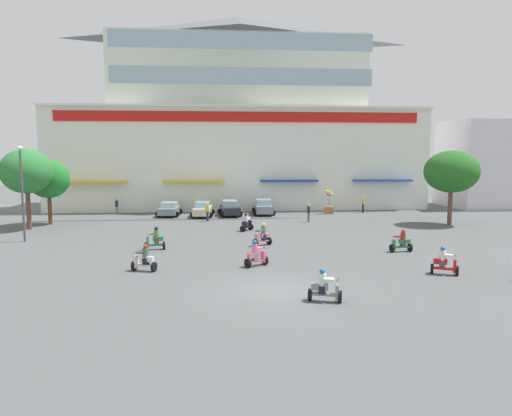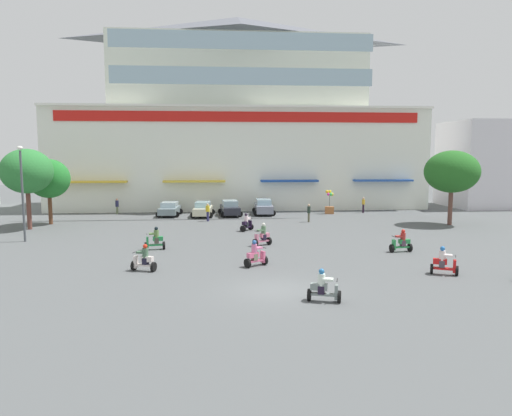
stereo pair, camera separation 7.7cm
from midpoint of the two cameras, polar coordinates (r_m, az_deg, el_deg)
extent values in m
plane|color=#515556|center=(35.08, -0.25, -3.84)|extent=(128.00, 128.00, 0.00)
cube|color=white|center=(57.52, -2.08, 5.88)|extent=(42.36, 12.12, 11.24)
cube|color=white|center=(58.81, -2.16, 15.45)|extent=(28.78, 10.91, 8.28)
pyramid|color=#595C65|center=(59.91, -2.18, 20.70)|extent=(29.35, 11.15, 2.82)
cube|color=red|center=(51.54, -1.78, 10.93)|extent=(38.97, 0.12, 1.08)
cube|color=white|center=(51.60, -1.78, 12.18)|extent=(42.36, 0.70, 0.24)
cube|color=gold|center=(52.61, -19.36, 2.99)|extent=(7.66, 1.10, 0.20)
cube|color=gold|center=(50.98, -7.40, 3.20)|extent=(6.60, 1.10, 0.20)
cube|color=navy|center=(51.54, 4.09, 3.28)|extent=(6.24, 1.10, 0.20)
cube|color=#264E9F|center=(54.15, 15.09, 3.23)|extent=(6.56, 1.10, 0.20)
cube|color=#99B7C6|center=(47.15, -1.47, 15.60)|extent=(25.32, 0.08, 1.66)
cube|color=#99B7C6|center=(47.78, -1.48, 19.53)|extent=(25.32, 0.08, 1.66)
cube|color=silver|center=(63.24, 26.64, 4.74)|extent=(10.42, 8.56, 10.10)
cylinder|color=brown|center=(43.90, -25.63, -0.12)|extent=(0.37, 0.37, 3.42)
ellipsoid|color=#2C7734|center=(43.68, -25.84, 4.01)|extent=(4.17, 4.24, 3.70)
cylinder|color=brown|center=(45.51, 22.40, 0.03)|extent=(0.38, 0.38, 3.07)
ellipsoid|color=#236121|center=(45.28, 22.58, 4.07)|extent=(4.78, 4.50, 3.72)
cylinder|color=brown|center=(46.27, -23.49, -0.08)|extent=(0.34, 0.34, 2.82)
ellipsoid|color=#24742B|center=(46.06, -23.65, 3.28)|extent=(3.72, 3.17, 3.48)
cube|color=slate|center=(48.97, -10.32, -0.25)|extent=(2.03, 4.15, 0.64)
cube|color=#A4BBC5|center=(48.91, -10.33, 0.41)|extent=(1.64, 2.12, 0.51)
cylinder|color=black|center=(50.38, -11.06, -0.41)|extent=(0.61, 0.21, 0.60)
cylinder|color=black|center=(50.10, -9.09, -0.41)|extent=(0.61, 0.21, 0.60)
cylinder|color=black|center=(47.94, -11.59, -0.78)|extent=(0.61, 0.21, 0.60)
cylinder|color=black|center=(47.64, -9.52, -0.78)|extent=(0.61, 0.21, 0.60)
cube|color=beige|center=(47.99, -6.37, -0.30)|extent=(1.95, 4.33, 0.68)
cube|color=#8CB3C0|center=(47.92, -6.38, 0.43)|extent=(1.57, 2.21, 0.55)
cylinder|color=black|center=(49.41, -7.17, -0.47)|extent=(0.61, 0.21, 0.60)
cylinder|color=black|center=(49.25, -5.26, -0.47)|extent=(0.61, 0.21, 0.60)
cylinder|color=black|center=(46.83, -7.53, -0.87)|extent=(0.61, 0.21, 0.60)
cylinder|color=black|center=(46.66, -5.51, -0.87)|extent=(0.61, 0.21, 0.60)
cube|color=#252730|center=(48.36, -3.10, -0.19)|extent=(2.01, 4.23, 0.73)
cube|color=#99B7C1|center=(48.29, -3.11, 0.58)|extent=(1.61, 2.16, 0.57)
cylinder|color=black|center=(49.58, -4.23, -0.42)|extent=(0.61, 0.21, 0.60)
cylinder|color=black|center=(49.76, -2.30, -0.38)|extent=(0.61, 0.21, 0.60)
cylinder|color=black|center=(47.06, -3.95, -0.79)|extent=(0.61, 0.21, 0.60)
cylinder|color=black|center=(47.25, -1.91, -0.75)|extent=(0.61, 0.21, 0.60)
cube|color=gray|center=(49.30, 0.98, -0.02)|extent=(1.82, 4.29, 0.78)
cube|color=#8FB0BE|center=(49.22, 0.98, 0.74)|extent=(1.52, 2.16, 0.55)
cylinder|color=black|center=(50.59, -0.08, -0.26)|extent=(0.60, 0.18, 0.60)
cylinder|color=black|center=(50.71, 1.83, -0.24)|extent=(0.60, 0.18, 0.60)
cylinder|color=black|center=(47.98, 0.09, -0.63)|extent=(0.60, 0.18, 0.60)
cylinder|color=black|center=(48.11, 2.10, -0.62)|extent=(0.60, 0.18, 0.60)
cylinder|color=black|center=(32.14, -13.08, -4.51)|extent=(0.23, 0.54, 0.52)
cylinder|color=black|center=(32.19, -10.97, -4.44)|extent=(0.23, 0.54, 0.52)
cube|color=#228443|center=(32.15, -12.02, -4.37)|extent=(1.07, 0.46, 0.10)
cube|color=#228443|center=(32.08, -11.66, -3.63)|extent=(0.70, 0.41, 0.28)
cube|color=#228443|center=(32.09, -12.88, -4.05)|extent=(0.19, 0.34, 0.72)
cylinder|color=black|center=(31.99, -12.94, -3.07)|extent=(0.13, 0.52, 0.04)
cube|color=#464238|center=(32.10, -11.83, -3.85)|extent=(0.33, 0.36, 0.36)
cylinder|color=#597B40|center=(32.02, -11.84, -3.08)|extent=(0.37, 0.37, 0.51)
sphere|color=black|center=(31.96, -11.86, -2.43)|extent=(0.25, 0.25, 0.25)
cube|color=#597B40|center=(32.01, -12.31, -3.05)|extent=(0.49, 0.41, 0.10)
cylinder|color=black|center=(27.08, 23.11, -6.96)|extent=(0.35, 0.53, 0.52)
cylinder|color=black|center=(27.04, 20.47, -6.87)|extent=(0.35, 0.53, 0.52)
cube|color=red|center=(27.04, 21.80, -6.79)|extent=(1.10, 0.71, 0.10)
cube|color=red|center=(26.95, 21.36, -6.01)|extent=(0.75, 0.56, 0.28)
cube|color=red|center=(27.02, 22.87, -6.48)|extent=(0.26, 0.35, 0.68)
cylinder|color=black|center=(26.91, 22.97, -5.36)|extent=(0.25, 0.49, 0.04)
cube|color=#483F47|center=(26.98, 21.56, -6.27)|extent=(0.39, 0.41, 0.36)
cylinder|color=silver|center=(26.89, 21.60, -5.34)|extent=(0.43, 0.43, 0.53)
sphere|color=#2061AB|center=(26.82, 21.63, -4.56)|extent=(0.25, 0.25, 0.25)
cube|color=silver|center=(26.89, 22.18, -5.31)|extent=(0.54, 0.49, 0.10)
cylinder|color=black|center=(26.88, -14.41, -6.73)|extent=(0.31, 0.54, 0.52)
cylinder|color=black|center=(26.34, -12.14, -6.95)|extent=(0.31, 0.54, 0.52)
cube|color=silver|center=(26.59, -13.29, -6.71)|extent=(1.07, 0.61, 0.10)
cube|color=silver|center=(26.41, -12.90, -6.00)|extent=(0.72, 0.50, 0.28)
cube|color=silver|center=(26.78, -14.20, -6.30)|extent=(0.24, 0.35, 0.66)
cylinder|color=black|center=(26.67, -14.28, -5.17)|extent=(0.21, 0.50, 0.04)
cube|color=black|center=(26.48, -13.08, -6.24)|extent=(0.37, 0.39, 0.36)
cylinder|color=#44654C|center=(26.39, -13.10, -5.30)|extent=(0.41, 0.41, 0.52)
sphere|color=red|center=(26.32, -13.13, -4.51)|extent=(0.25, 0.25, 0.25)
cube|color=#44654C|center=(26.50, -13.60, -5.21)|extent=(0.53, 0.47, 0.10)
cylinder|color=black|center=(31.90, 16.10, -4.68)|extent=(0.19, 0.53, 0.52)
cylinder|color=black|center=(32.47, 18.10, -4.55)|extent=(0.19, 0.53, 0.52)
cube|color=#278E45|center=(32.17, 17.11, -4.51)|extent=(1.13, 0.38, 0.10)
cube|color=#278E45|center=(32.21, 17.50, -3.85)|extent=(0.73, 0.37, 0.28)
cube|color=#278E45|center=(31.91, 16.32, -4.27)|extent=(0.17, 0.33, 0.67)
cylinder|color=black|center=(31.81, 16.31, -3.32)|extent=(0.09, 0.52, 0.04)
cube|color=#513D4D|center=(32.18, 17.33, -4.07)|extent=(0.31, 0.35, 0.36)
cylinder|color=#A02C28|center=(32.11, 17.36, -3.32)|extent=(0.35, 0.35, 0.50)
sphere|color=red|center=(32.05, 17.38, -2.68)|extent=(0.25, 0.25, 0.25)
cube|color=#A02C28|center=(31.98, 16.92, -3.29)|extent=(0.47, 0.38, 0.10)
cylinder|color=black|center=(20.94, 10.11, -10.47)|extent=(0.29, 0.54, 0.52)
cylinder|color=black|center=(21.02, 6.53, -10.33)|extent=(0.29, 0.54, 0.52)
cube|color=slate|center=(20.95, 8.32, -10.25)|extent=(1.17, 0.61, 0.10)
cube|color=slate|center=(20.88, 7.69, -9.38)|extent=(0.78, 0.50, 0.28)
cube|color=slate|center=(20.88, 9.76, -9.94)|extent=(0.23, 0.35, 0.63)
cylinder|color=black|center=(20.74, 9.86, -8.55)|extent=(0.19, 0.51, 0.04)
cube|color=#21192C|center=(20.90, 7.97, -9.70)|extent=(0.36, 0.39, 0.36)
cylinder|color=silver|center=(20.79, 7.99, -8.54)|extent=(0.40, 0.40, 0.52)
sphere|color=#2668A3|center=(20.69, 8.01, -7.56)|extent=(0.25, 0.25, 0.25)
cube|color=silver|center=(20.76, 8.78, -8.50)|extent=(0.52, 0.46, 0.10)
cylinder|color=black|center=(39.47, -0.59, -2.28)|extent=(0.50, 0.42, 0.52)
cylinder|color=black|center=(38.50, -1.52, -2.51)|extent=(0.50, 0.42, 0.52)
cube|color=black|center=(38.97, -1.05, -2.30)|extent=(0.84, 1.00, 0.10)
cube|color=black|center=(38.74, -1.22, -1.82)|extent=(0.63, 0.71, 0.28)
cube|color=black|center=(39.34, -0.68, -1.98)|extent=(0.34, 0.30, 0.67)
cylinder|color=black|center=(39.28, -0.67, -1.20)|extent=(0.44, 0.34, 0.04)
cube|color=black|center=(38.84, -1.15, -1.97)|extent=(0.42, 0.42, 0.36)
cylinder|color=silver|center=(38.78, -1.15, -1.34)|extent=(0.45, 0.45, 0.51)
sphere|color=black|center=(38.73, -1.15, -0.81)|extent=(0.25, 0.25, 0.25)
cube|color=silver|center=(38.99, -0.94, -1.26)|extent=(0.53, 0.56, 0.10)
cylinder|color=black|center=(27.32, 1.11, -6.31)|extent=(0.40, 0.51, 0.52)
cylinder|color=black|center=(26.59, -0.96, -6.67)|extent=(0.40, 0.51, 0.52)
cube|color=#E1628B|center=(26.94, 0.09, -6.36)|extent=(1.05, 0.82, 0.10)
cube|color=#E1628B|center=(26.73, -0.29, -5.68)|extent=(0.74, 0.62, 0.28)
cube|color=#E1628B|center=(27.20, 0.91, -5.89)|extent=(0.29, 0.34, 0.66)
cylinder|color=black|center=(27.10, 0.95, -4.78)|extent=(0.31, 0.46, 0.04)
cube|color=#707059|center=(26.81, -0.12, -5.91)|extent=(0.41, 0.42, 0.36)
cylinder|color=#D06B98|center=(26.72, -0.12, -4.96)|extent=(0.44, 0.44, 0.55)
sphere|color=#2B5A9B|center=(26.64, -0.12, -4.15)|extent=(0.25, 0.25, 0.25)
cube|color=#D06B98|center=(26.87, 0.34, -4.83)|extent=(0.55, 0.52, 0.10)
cylinder|color=black|center=(32.48, -0.02, -4.22)|extent=(0.39, 0.52, 0.52)
cylinder|color=black|center=(33.18, 1.64, -3.99)|extent=(0.39, 0.52, 0.52)
cube|color=#D37491|center=(32.82, 0.82, -4.00)|extent=(1.04, 0.78, 0.10)
cube|color=#D37491|center=(32.87, 1.12, -3.28)|extent=(0.72, 0.60, 0.28)
cube|color=#D37491|center=(32.51, 0.15, -3.77)|extent=(0.28, 0.35, 0.70)
cylinder|color=black|center=(32.40, 0.11, -2.82)|extent=(0.30, 0.46, 0.04)
cube|color=#20182D|center=(32.84, 0.98, -3.51)|extent=(0.40, 0.42, 0.36)
cylinder|color=#537554|center=(32.76, 0.99, -2.70)|extent=(0.44, 0.44, 0.57)
sphere|color=silver|center=(32.69, 0.99, -2.01)|extent=(0.25, 0.25, 0.25)
cube|color=#537554|center=(32.60, 0.62, -2.70)|extent=(0.55, 0.52, 0.10)
cylinder|color=navy|center=(44.64, -5.78, -1.02)|extent=(0.32, 0.32, 0.91)
cylinder|color=gold|center=(44.55, -5.79, -0.09)|extent=(0.52, 0.52, 0.54)
sphere|color=tan|center=(44.50, -5.80, 0.41)|extent=(0.23, 0.23, 0.23)
cylinder|color=#6A7552|center=(51.70, -16.33, -0.27)|extent=(0.28, 0.28, 0.79)
cylinder|color=#21223F|center=(51.63, -16.35, 0.52)|extent=(0.46, 0.46, 0.63)
sphere|color=tan|center=(51.58, -16.37, 0.98)|extent=(0.22, 0.22, 0.22)
cylinder|color=black|center=(52.03, 12.83, -0.06)|extent=(0.24, 0.24, 0.90)
cylinder|color=gold|center=(51.95, 12.85, 0.72)|extent=(0.38, 0.38, 0.54)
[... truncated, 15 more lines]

